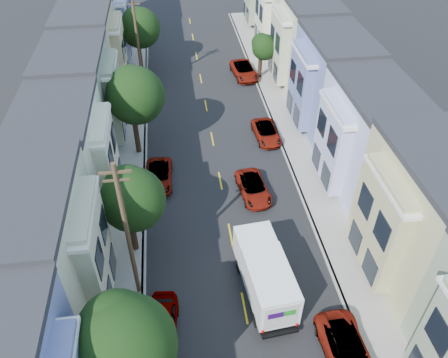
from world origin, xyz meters
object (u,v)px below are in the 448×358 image
tree_b (122,347)px  parked_left_c (162,326)px  parked_right_d (244,71)px  utility_pole_near (128,235)px  fedex_truck (265,274)px  parked_right_c (266,133)px  lead_sedan (253,188)px  tree_e (139,28)px  tree_far_r (264,48)px  utility_pole_far (138,45)px  tree_d (134,96)px  tree_c (131,200)px  parked_right_b (347,353)px  parked_left_d (159,176)px

tree_b → parked_left_c: size_ratio=1.64×
parked_left_c → parked_right_d: parked_left_c is taller
utility_pole_near → fedex_truck: bearing=-7.0°
tree_b → parked_right_c: 25.08m
lead_sedan → parked_left_c: bearing=-129.0°
tree_e → tree_far_r: (13.20, -3.49, -1.47)m
tree_e → lead_sedan: (8.65, -22.89, -4.31)m
tree_e → parked_right_d: 12.36m
tree_e → utility_pole_far: 4.96m
parked_right_d → lead_sedan: bearing=-103.2°
parked_right_c → lead_sedan: bearing=-112.2°
tree_e → lead_sedan: 24.85m
tree_d → tree_far_r: tree_d is taller
tree_c → tree_far_r: (13.20, 23.92, -1.07)m
tree_c → fedex_truck: bearing=-30.3°
tree_d → tree_e: bearing=90.0°
tree_c → parked_left_c: bearing=-77.9°
utility_pole_near → utility_pole_far: bearing=90.0°
tree_b → tree_c: (-0.00, 10.05, -0.47)m
lead_sedan → utility_pole_far: bearing=110.0°
tree_e → parked_left_c: size_ratio=1.59×
tree_far_r → tree_c: bearing=-118.9°
tree_e → parked_right_c: size_ratio=1.62×
utility_pole_near → utility_pole_far: same height
utility_pole_far → parked_right_c: bearing=-43.1°
parked_right_b → parked_right_c: bearing=88.2°
tree_far_r → parked_right_d: bearing=167.3°
tree_c → parked_right_c: 16.85m
fedex_truck → tree_b: bearing=-149.3°
tree_b → parked_right_b: size_ratio=1.46×
parked_right_c → utility_pole_far: bearing=133.5°
utility_pole_near → parked_right_c: utility_pole_near is taller
tree_c → parked_left_c: size_ratio=1.47×
parked_right_c → parked_right_b: bearing=-93.3°
parked_left_d → parked_right_b: parked_right_b is taller
utility_pole_near → lead_sedan: size_ratio=2.22×
tree_e → parked_left_d: bearing=-86.1°
tree_far_r → tree_b: bearing=-111.2°
parked_right_b → fedex_truck: bearing=123.7°
utility_pole_far → tree_d: bearing=-90.0°
tree_d → parked_left_d: bearing=-72.0°
fedex_truck → parked_right_b: size_ratio=1.25×
tree_far_r → utility_pole_near: bearing=-115.7°
parked_left_c → tree_far_r: bearing=74.2°
parked_right_d → tree_d: bearing=-136.3°
fedex_truck → parked_right_c: 16.86m
tree_e → fedex_truck: bearing=-76.5°
fedex_truck → tree_c: bearing=144.4°
tree_e → utility_pole_near: (0.00, -30.95, 0.21)m
utility_pole_far → parked_left_c: utility_pole_far is taller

